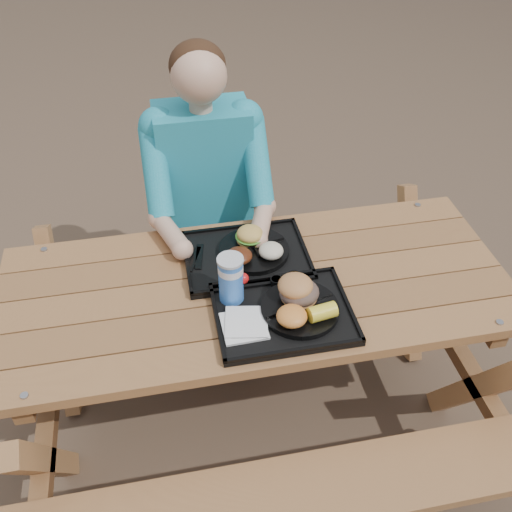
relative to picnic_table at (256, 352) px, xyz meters
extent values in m
plane|color=#999999|center=(0.00, 0.00, -0.38)|extent=(60.00, 60.00, 0.00)
cube|color=black|center=(0.06, -0.17, 0.39)|extent=(0.45, 0.35, 0.02)
cube|color=black|center=(-0.01, 0.14, 0.39)|extent=(0.45, 0.35, 0.02)
cylinder|color=black|center=(0.11, -0.18, 0.41)|extent=(0.26, 0.26, 0.02)
cylinder|color=black|center=(0.02, 0.15, 0.41)|extent=(0.26, 0.26, 0.02)
cube|color=white|center=(-0.08, -0.21, 0.40)|extent=(0.14, 0.14, 0.02)
cylinder|color=blue|center=(-0.10, -0.07, 0.48)|extent=(0.08, 0.08, 0.17)
cylinder|color=black|center=(0.07, -0.04, 0.41)|extent=(0.04, 0.04, 0.03)
cylinder|color=gold|center=(0.13, -0.03, 0.41)|extent=(0.05, 0.05, 0.03)
ellipsoid|color=orange|center=(0.07, -0.23, 0.44)|extent=(0.10, 0.10, 0.05)
cube|color=black|center=(-0.18, 0.16, 0.40)|extent=(0.05, 0.14, 0.01)
ellipsoid|color=#572411|center=(-0.04, 0.09, 0.44)|extent=(0.09, 0.09, 0.04)
ellipsoid|color=beige|center=(0.07, 0.09, 0.44)|extent=(0.09, 0.09, 0.05)
camera|label=1|loc=(-0.28, -1.43, 1.76)|focal=40.00mm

